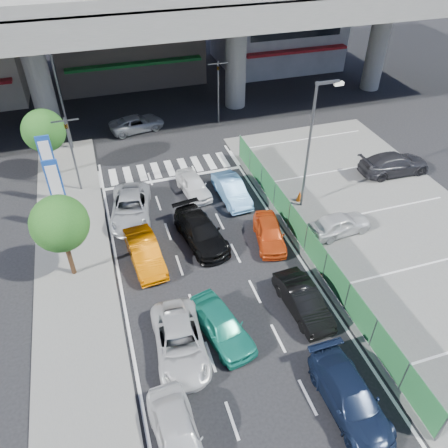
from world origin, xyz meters
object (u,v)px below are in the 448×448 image
object	(u,v)px
taxi_orange_left	(145,252)
kei_truck_front_right	(232,190)
minivan_navy_back	(350,397)
street_lamp_right	(313,137)
parked_sedan_white	(339,224)
sedan_black_mid	(201,231)
signboard_near	(56,186)
traffic_cone	(299,196)
tree_near	(60,224)
signboard_far	(48,161)
wagon_silver_front_left	(131,208)
taxi_orange_right	(269,233)
crossing_wagon_silver	(137,123)
street_lamp_left	(61,88)
traffic_light_left	(69,137)
sedan_white_mid_left	(180,342)
traffic_light_right	(218,77)
parked_sedan_dgrey	(394,164)
taxi_teal_mid	(222,325)
sedan_white_front_mid	(193,185)
van_white_back_left	(178,436)
tree_far	(44,131)
hatch_black_mid_right	(303,301)

from	to	relation	value
taxi_orange_left	kei_truck_front_right	distance (m)	7.59
kei_truck_front_right	minivan_navy_back	bearing A→B (deg)	-93.74
street_lamp_right	parked_sedan_white	distance (m)	5.20
sedan_black_mid	parked_sedan_white	xyz separation A→B (m)	(7.81, -1.77, 0.01)
signboard_near	traffic_cone	world-z (taller)	signboard_near
signboard_near	tree_near	size ratio (longest dim) A/B	0.98
signboard_far	wagon_silver_front_left	xyz separation A→B (m)	(4.20, -2.92, -2.37)
taxi_orange_left	taxi_orange_right	world-z (taller)	taxi_orange_left
street_lamp_right	crossing_wagon_silver	world-z (taller)	street_lamp_right
signboard_near	tree_near	distance (m)	4.01
street_lamp_left	crossing_wagon_silver	bearing A→B (deg)	18.67
traffic_light_left	taxi_orange_right	size ratio (longest dim) A/B	1.39
traffic_light_left	sedan_white_mid_left	bearing A→B (deg)	-76.51
traffic_light_right	signboard_far	size ratio (longest dim) A/B	1.11
kei_truck_front_right	taxi_orange_right	bearing A→B (deg)	-84.80
minivan_navy_back	parked_sedan_dgrey	size ratio (longest dim) A/B	0.90
parked_sedan_dgrey	taxi_teal_mid	bearing A→B (deg)	123.98
traffic_light_left	taxi_orange_right	world-z (taller)	traffic_light_left
sedan_white_front_mid	parked_sedan_dgrey	size ratio (longest dim) A/B	0.74
street_lamp_left	taxi_orange_left	bearing A→B (deg)	-77.82
taxi_orange_left	parked_sedan_dgrey	xyz separation A→B (m)	(18.05, 3.78, 0.10)
traffic_light_right	tree_near	size ratio (longest dim) A/B	1.08
traffic_light_right	parked_sedan_dgrey	world-z (taller)	traffic_light_right
traffic_light_left	tree_near	world-z (taller)	traffic_light_left
tree_near	sedan_black_mid	world-z (taller)	tree_near
tree_near	taxi_orange_left	bearing A→B (deg)	-2.93
van_white_back_left	taxi_teal_mid	xyz separation A→B (m)	(2.97, 4.23, 0.00)
minivan_navy_back	tree_far	bearing A→B (deg)	116.15
wagon_silver_front_left	parked_sedan_white	bearing A→B (deg)	-14.58
taxi_teal_mid	parked_sedan_white	size ratio (longest dim) A/B	1.07
taxi_teal_mid	sedan_white_front_mid	bearing A→B (deg)	68.10
parked_sedan_white	sedan_white_front_mid	bearing A→B (deg)	41.33
signboard_near	kei_truck_front_right	xyz separation A→B (m)	(10.23, 0.06, -2.39)
street_lamp_right	taxi_orange_right	bearing A→B (deg)	-142.49
wagon_silver_front_left	traffic_cone	world-z (taller)	wagon_silver_front_left
taxi_orange_right	taxi_teal_mid	bearing A→B (deg)	-118.26
taxi_orange_left	parked_sedan_dgrey	bearing A→B (deg)	6.51
sedan_black_mid	kei_truck_front_right	bearing A→B (deg)	40.22
minivan_navy_back	sedan_white_front_mid	xyz separation A→B (m)	(-2.07, 16.24, -0.02)
street_lamp_right	wagon_silver_front_left	size ratio (longest dim) A/B	1.61
traffic_light_left	hatch_black_mid_right	size ratio (longest dim) A/B	1.31
signboard_near	taxi_orange_left	bearing A→B (deg)	-46.74
van_white_back_left	sedan_black_mid	xyz separation A→B (m)	(3.81, 10.87, 0.00)
street_lamp_left	parked_sedan_dgrey	distance (m)	23.88
sedan_black_mid	parked_sedan_dgrey	distance (m)	15.03
traffic_light_left	crossing_wagon_silver	xyz separation A→B (m)	(4.94, 7.71, -3.32)
wagon_silver_front_left	kei_truck_front_right	distance (m)	6.43
signboard_near	sedan_white_front_mid	world-z (taller)	signboard_near
sedan_white_mid_left	crossing_wagon_silver	world-z (taller)	sedan_white_mid_left
tree_near	sedan_black_mid	distance (m)	7.58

